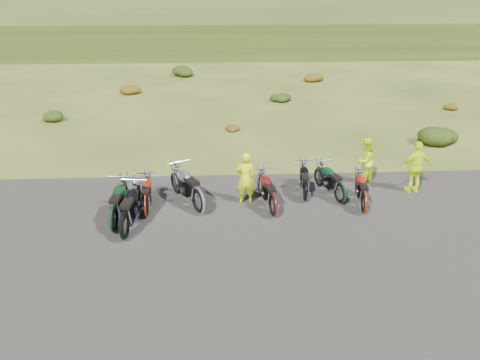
{
  "coord_description": "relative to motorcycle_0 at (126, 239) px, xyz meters",
  "views": [
    {
      "loc": [
        -1.01,
        -11.23,
        6.51
      ],
      "look_at": [
        -0.39,
        1.36,
        0.99
      ],
      "focal_mm": 35.0,
      "sensor_mm": 36.0,
      "label": 1
    }
  ],
  "objects": [
    {
      "name": "shrub_5",
      "position": [
        6.04,
        14.7,
        0.31
      ],
      "size": [
        1.03,
        1.03,
        0.61
      ],
      "primitive_type": "ellipsoid",
      "color": "black",
      "rests_on": "ground"
    },
    {
      "name": "motorcycle_2",
      "position": [
        -0.36,
        0.41,
        0.0
      ],
      "size": [
        0.81,
        2.23,
        1.15
      ],
      "primitive_type": null,
      "rotation": [
        0.0,
        0.0,
        1.54
      ],
      "color": "black",
      "rests_on": "ground"
    },
    {
      "name": "person_right_a",
      "position": [
        7.41,
        3.32,
        0.8
      ],
      "size": [
        0.98,
        0.96,
        1.6
      ],
      "primitive_type": "imported",
      "rotation": [
        0.0,
        0.0,
        3.83
      ],
      "color": "#C6E20B",
      "rests_on": "ground"
    },
    {
      "name": "motorcycle_6",
      "position": [
        6.81,
        1.15,
        0.0
      ],
      "size": [
        0.88,
        1.99,
        1.01
      ],
      "primitive_type": null,
      "rotation": [
        0.0,
        0.0,
        1.44
      ],
      "color": "maroon",
      "rests_on": "ground"
    },
    {
      "name": "shrub_3",
      "position": [
        0.24,
        22.1,
        0.46
      ],
      "size": [
        1.56,
        1.56,
        0.92
      ],
      "primitive_type": "ellipsoid",
      "color": "black",
      "rests_on": "ground"
    },
    {
      "name": "motorcycle_7",
      "position": [
        6.25,
        1.83,
        0.0
      ],
      "size": [
        1.2,
        2.08,
        1.03
      ],
      "primitive_type": null,
      "rotation": [
        0.0,
        0.0,
        1.87
      ],
      "color": "black",
      "rests_on": "ground"
    },
    {
      "name": "gravel_pad",
      "position": [
        3.54,
        -1.8,
        0.0
      ],
      "size": [
        20.0,
        12.0,
        0.04
      ],
      "primitive_type": "cube",
      "color": "black",
      "rests_on": "ground"
    },
    {
      "name": "shrub_8",
      "position": [
        14.74,
        12.6,
        0.23
      ],
      "size": [
        0.77,
        0.77,
        0.45
      ],
      "primitive_type": "ellipsoid",
      "color": "#64340C",
      "rests_on": "ground"
    },
    {
      "name": "ground",
      "position": [
        3.54,
        0.2,
        0.0
      ],
      "size": [
        300.0,
        300.0,
        0.0
      ],
      "primitive_type": "plane",
      "color": "#384115",
      "rests_on": "ground"
    },
    {
      "name": "hill_slope",
      "position": [
        3.54,
        50.2,
        0.0
      ],
      "size": [
        300.0,
        45.97,
        9.37
      ],
      "primitive_type": null,
      "rotation": [
        0.14,
        0.0,
        0.0
      ],
      "color": "#2F4216",
      "rests_on": "ground"
    },
    {
      "name": "motorcycle_4",
      "position": [
        4.09,
        1.09,
        0.0
      ],
      "size": [
        1.0,
        2.12,
        1.07
      ],
      "primitive_type": null,
      "rotation": [
        0.0,
        0.0,
        1.73
      ],
      "color": "#560E0E",
      "rests_on": "ground"
    },
    {
      "name": "shrub_7",
      "position": [
        11.84,
        7.3,
        0.46
      ],
      "size": [
        1.56,
        1.56,
        0.92
      ],
      "primitive_type": "ellipsoid",
      "color": "black",
      "rests_on": "ground"
    },
    {
      "name": "motorcycle_3",
      "position": [
        1.91,
        1.37,
        0.0
      ],
      "size": [
        1.8,
        2.44,
        1.23
      ],
      "primitive_type": null,
      "rotation": [
        0.0,
        0.0,
        2.06
      ],
      "color": "silver",
      "rests_on": "ground"
    },
    {
      "name": "hill_plateau",
      "position": [
        3.54,
        110.2,
        0.0
      ],
      "size": [
        300.0,
        90.0,
        9.17
      ],
      "primitive_type": "cube",
      "color": "#2F4216",
      "rests_on": "ground"
    },
    {
      "name": "shrub_2",
      "position": [
        -2.66,
        16.8,
        0.38
      ],
      "size": [
        1.3,
        1.3,
        0.77
      ],
      "primitive_type": "ellipsoid",
      "color": "#64340C",
      "rests_on": "ground"
    },
    {
      "name": "person_right_b",
      "position": [
        8.85,
        2.53,
        0.86
      ],
      "size": [
        1.06,
        0.55,
        1.72
      ],
      "primitive_type": "imported",
      "rotation": [
        0.0,
        0.0,
        3.28
      ],
      "color": "#C6E20B",
      "rests_on": "ground"
    },
    {
      "name": "motorcycle_1",
      "position": [
        0.39,
        1.24,
        0.0
      ],
      "size": [
        0.74,
        1.9,
        0.97
      ],
      "primitive_type": null,
      "rotation": [
        0.0,
        0.0,
        1.63
      ],
      "color": "#961F0A",
      "rests_on": "ground"
    },
    {
      "name": "shrub_6",
      "position": [
        8.94,
        20.0,
        0.38
      ],
      "size": [
        1.3,
        1.3,
        0.77
      ],
      "primitive_type": "ellipsoid",
      "color": "#64340C",
      "rests_on": "ground"
    },
    {
      "name": "shrub_1",
      "position": [
        -5.56,
        11.5,
        0.31
      ],
      "size": [
        1.03,
        1.03,
        0.61
      ],
      "primitive_type": "ellipsoid",
      "color": "black",
      "rests_on": "ground"
    },
    {
      "name": "motorcycle_5",
      "position": [
        5.21,
        2.05,
        0.0
      ],
      "size": [
        0.81,
        1.91,
        0.97
      ],
      "primitive_type": null,
      "rotation": [
        0.0,
        0.0,
        1.47
      ],
      "color": "black",
      "rests_on": "ground"
    },
    {
      "name": "motorcycle_0",
      "position": [
        0.0,
        0.0,
        0.0
      ],
      "size": [
        0.98,
        2.36,
        1.2
      ],
      "primitive_type": null,
      "rotation": [
        0.0,
        0.0,
        1.48
      ],
      "color": "black",
      "rests_on": "ground"
    },
    {
      "name": "person_middle",
      "position": [
        3.34,
        2.01,
        0.82
      ],
      "size": [
        0.61,
        0.41,
        1.64
      ],
      "primitive_type": "imported",
      "rotation": [
        0.0,
        0.0,
        3.18
      ],
      "color": "#C6E20B",
      "rests_on": "ground"
    },
    {
      "name": "shrub_4",
      "position": [
        3.14,
        9.4,
        0.23
      ],
      "size": [
        0.77,
        0.77,
        0.45
      ],
      "primitive_type": "ellipsoid",
      "color": "#64340C",
      "rests_on": "ground"
    }
  ]
}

